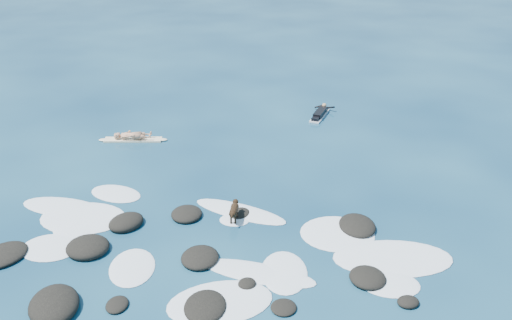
# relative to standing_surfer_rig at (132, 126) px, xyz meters

# --- Properties ---
(ground) EXTENTS (160.00, 160.00, 0.00)m
(ground) POSITION_rel_standing_surfer_rig_xyz_m (5.55, -7.23, -0.74)
(ground) COLOR #0A2642
(ground) RESTS_ON ground
(reef_rocks) EXTENTS (14.24, 7.55, 0.57)m
(reef_rocks) POSITION_rel_standing_surfer_rig_xyz_m (4.23, -9.34, -0.63)
(reef_rocks) COLOR black
(reef_rocks) RESTS_ON ground
(breaking_foam) EXTENTS (15.98, 8.38, 0.12)m
(breaking_foam) POSITION_rel_standing_surfer_rig_xyz_m (5.43, -8.09, -0.73)
(breaking_foam) COLOR white
(breaking_foam) RESTS_ON ground
(standing_surfer_rig) EXTENTS (3.29, 0.94, 1.87)m
(standing_surfer_rig) POSITION_rel_standing_surfer_rig_xyz_m (0.00, 0.00, 0.00)
(standing_surfer_rig) COLOR #F3E6C2
(standing_surfer_rig) RESTS_ON ground
(paddling_surfer_rig) EXTENTS (1.31, 2.57, 0.45)m
(paddling_surfer_rig) POSITION_rel_standing_surfer_rig_xyz_m (8.79, 4.51, -0.59)
(paddling_surfer_rig) COLOR silver
(paddling_surfer_rig) RESTS_ON ground
(dog) EXTENTS (0.30, 1.15, 0.73)m
(dog) POSITION_rel_standing_surfer_rig_xyz_m (6.03, -6.58, -0.26)
(dog) COLOR black
(dog) RESTS_ON ground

